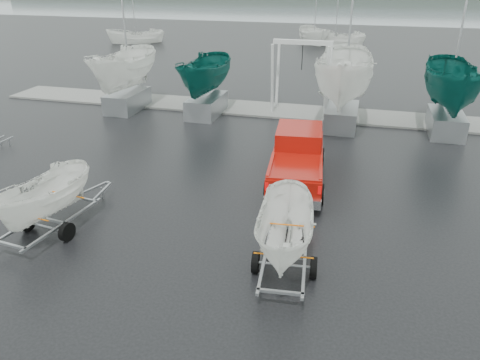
{
  "coord_description": "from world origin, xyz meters",
  "views": [
    {
      "loc": [
        7.36,
        -13.42,
        7.8
      ],
      "look_at": [
        3.59,
        0.49,
        1.2
      ],
      "focal_mm": 35.0,
      "sensor_mm": 36.0,
      "label": 1
    }
  ],
  "objects_px": {
    "pickup_truck": "(298,155)",
    "boat_hoist": "(302,67)",
    "trailer_hitched": "(288,189)",
    "trailer_parked": "(39,164)"
  },
  "relations": [
    {
      "from": "trailer_hitched",
      "to": "trailer_parked",
      "type": "relative_size",
      "value": 1.06
    },
    {
      "from": "pickup_truck",
      "to": "trailer_parked",
      "type": "bearing_deg",
      "value": -143.77
    },
    {
      "from": "pickup_truck",
      "to": "trailer_hitched",
      "type": "bearing_deg",
      "value": -90.0
    },
    {
      "from": "pickup_truck",
      "to": "trailer_parked",
      "type": "xyz_separation_m",
      "value": [
        -6.93,
        -6.26,
        1.38
      ]
    },
    {
      "from": "pickup_truck",
      "to": "trailer_hitched",
      "type": "xyz_separation_m",
      "value": [
        0.65,
        -6.32,
        1.53
      ]
    },
    {
      "from": "trailer_hitched",
      "to": "trailer_parked",
      "type": "xyz_separation_m",
      "value": [
        -7.58,
        0.06,
        -0.14
      ]
    },
    {
      "from": "pickup_truck",
      "to": "boat_hoist",
      "type": "height_order",
      "value": "boat_hoist"
    },
    {
      "from": "trailer_parked",
      "to": "boat_hoist",
      "type": "relative_size",
      "value": 1.06
    },
    {
      "from": "pickup_truck",
      "to": "boat_hoist",
      "type": "relative_size",
      "value": 1.43
    },
    {
      "from": "trailer_hitched",
      "to": "trailer_parked",
      "type": "height_order",
      "value": "trailer_hitched"
    }
  ]
}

